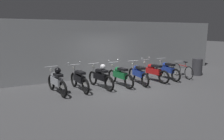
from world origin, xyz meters
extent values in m
plane|color=#4C4C4F|center=(0.00, 0.00, 0.00)|extent=(80.00, 80.00, 0.00)
cube|color=gray|center=(0.00, 2.38, 1.49)|extent=(16.00, 0.30, 2.98)
torus|color=black|center=(-2.92, 1.02, 0.33)|extent=(0.18, 0.66, 0.65)
torus|color=black|center=(-2.73, -0.27, 0.33)|extent=(0.18, 0.66, 0.65)
cube|color=#9EA0A8|center=(-2.82, 0.37, 0.52)|extent=(0.34, 0.86, 0.28)
ellipsoid|color=#9EA0A8|center=(-2.85, 0.53, 0.73)|extent=(0.32, 0.47, 0.22)
cube|color=black|center=(-2.80, 0.19, 0.80)|extent=(0.31, 0.55, 0.10)
cylinder|color=#B7BABF|center=(-2.90, 0.91, 1.02)|extent=(0.56, 0.12, 0.04)
cylinder|color=#B7BABF|center=(-2.91, 0.97, 0.65)|extent=(0.08, 0.17, 0.65)
sphere|color=silver|center=(-2.91, 0.97, 0.87)|extent=(0.12, 0.12, 0.12)
cube|color=white|center=(-2.73, -0.24, 0.43)|extent=(0.16, 0.04, 0.10)
sphere|color=black|center=(-2.80, 0.19, 0.97)|extent=(0.24, 0.24, 0.24)
torus|color=black|center=(-1.93, 1.05, 0.33)|extent=(0.14, 0.65, 0.65)
torus|color=black|center=(-1.84, -0.25, 0.33)|extent=(0.14, 0.65, 0.65)
cube|color=black|center=(-1.88, 0.40, 0.52)|extent=(0.28, 0.85, 0.28)
ellipsoid|color=black|center=(-1.89, 0.55, 0.73)|extent=(0.29, 0.46, 0.22)
cube|color=black|center=(-1.87, 0.22, 0.80)|extent=(0.28, 0.54, 0.10)
cylinder|color=#B7BABF|center=(-1.92, 0.94, 1.02)|extent=(0.56, 0.08, 0.04)
sphere|color=#B7BABF|center=(-2.18, 0.92, 1.12)|extent=(0.07, 0.07, 0.07)
sphere|color=#B7BABF|center=(-1.66, 0.96, 1.12)|extent=(0.07, 0.07, 0.07)
cylinder|color=#B7BABF|center=(-1.93, 0.99, 0.65)|extent=(0.07, 0.16, 0.65)
sphere|color=silver|center=(-1.93, 0.99, 0.87)|extent=(0.12, 0.12, 0.12)
cube|color=white|center=(-1.84, -0.23, 0.43)|extent=(0.16, 0.02, 0.10)
torus|color=black|center=(-1.05, 0.97, 0.33)|extent=(0.20, 0.66, 0.65)
torus|color=black|center=(-0.83, -0.31, 0.33)|extent=(0.20, 0.66, 0.65)
cube|color=black|center=(-0.94, 0.33, 0.52)|extent=(0.36, 0.86, 0.28)
ellipsoid|color=black|center=(-0.97, 0.49, 0.73)|extent=(0.33, 0.48, 0.22)
cube|color=black|center=(-0.91, 0.15, 0.80)|extent=(0.32, 0.55, 0.10)
cylinder|color=#B7BABF|center=(-1.03, 0.87, 1.02)|extent=(0.56, 0.13, 0.04)
cylinder|color=#B7BABF|center=(-1.04, 0.92, 0.65)|extent=(0.08, 0.17, 0.65)
sphere|color=silver|center=(-1.04, 0.92, 0.87)|extent=(0.12, 0.12, 0.12)
cube|color=white|center=(-0.84, -0.28, 0.43)|extent=(0.16, 0.04, 0.10)
sphere|color=silver|center=(-0.91, 0.15, 0.97)|extent=(0.24, 0.24, 0.24)
torus|color=black|center=(-0.08, 0.91, 0.33)|extent=(0.17, 0.66, 0.65)
torus|color=black|center=(0.08, -0.38, 0.33)|extent=(0.17, 0.66, 0.65)
cube|color=#197238|center=(0.00, 0.26, 0.52)|extent=(0.32, 0.85, 0.28)
ellipsoid|color=#197238|center=(-0.02, 0.42, 0.73)|extent=(0.31, 0.47, 0.22)
cube|color=black|center=(0.02, 0.08, 0.80)|extent=(0.30, 0.55, 0.10)
cylinder|color=#B7BABF|center=(-0.07, 0.81, 1.02)|extent=(0.56, 0.10, 0.04)
sphere|color=#B7BABF|center=(-0.32, 0.78, 1.12)|extent=(0.07, 0.07, 0.07)
sphere|color=#B7BABF|center=(0.19, 0.84, 1.12)|extent=(0.07, 0.07, 0.07)
cylinder|color=#B7BABF|center=(-0.07, 0.86, 0.65)|extent=(0.07, 0.16, 0.65)
sphere|color=silver|center=(-0.07, 0.86, 0.87)|extent=(0.12, 0.12, 0.12)
cube|color=white|center=(0.07, -0.35, 0.43)|extent=(0.16, 0.03, 0.10)
torus|color=black|center=(1.00, 0.86, 0.33)|extent=(0.15, 0.66, 0.65)
torus|color=black|center=(0.88, -0.44, 0.33)|extent=(0.15, 0.66, 0.65)
cube|color=#1E389E|center=(0.94, 0.21, 0.52)|extent=(0.30, 0.85, 0.28)
ellipsoid|color=#1E389E|center=(0.96, 0.36, 0.73)|extent=(0.30, 0.46, 0.22)
cube|color=black|center=(0.92, 0.03, 0.80)|extent=(0.29, 0.54, 0.10)
cylinder|color=#B7BABF|center=(0.99, 0.75, 1.02)|extent=(0.56, 0.09, 0.04)
cylinder|color=#B7BABF|center=(1.00, 0.80, 0.65)|extent=(0.07, 0.16, 0.65)
sphere|color=silver|center=(1.00, 0.80, 0.87)|extent=(0.12, 0.12, 0.12)
cube|color=white|center=(0.88, -0.41, 0.43)|extent=(0.16, 0.03, 0.10)
torus|color=black|center=(1.76, 0.91, 0.33)|extent=(0.21, 0.66, 0.65)
torus|color=black|center=(2.00, -0.37, 0.33)|extent=(0.21, 0.66, 0.65)
cube|color=red|center=(1.88, 0.27, 0.52)|extent=(0.37, 0.86, 0.28)
ellipsoid|color=red|center=(1.85, 0.43, 0.73)|extent=(0.34, 0.48, 0.22)
cube|color=black|center=(1.92, 0.09, 0.80)|extent=(0.33, 0.56, 0.10)
cylinder|color=#B7BABF|center=(1.78, 0.81, 1.02)|extent=(0.56, 0.14, 0.04)
sphere|color=#B7BABF|center=(1.53, 0.76, 1.12)|extent=(0.07, 0.07, 0.07)
sphere|color=#B7BABF|center=(2.04, 0.86, 1.12)|extent=(0.07, 0.07, 0.07)
cylinder|color=#B7BABF|center=(1.77, 0.86, 0.65)|extent=(0.08, 0.17, 0.65)
sphere|color=silver|center=(1.77, 0.86, 0.87)|extent=(0.12, 0.12, 0.12)
cube|color=white|center=(2.00, -0.34, 0.43)|extent=(0.16, 0.04, 0.10)
torus|color=black|center=(2.85, 0.98, 0.33)|extent=(0.12, 0.65, 0.65)
torus|color=black|center=(2.80, -0.32, 0.33)|extent=(0.12, 0.65, 0.65)
cube|color=#1E389E|center=(2.82, 0.33, 0.52)|extent=(0.25, 0.84, 0.28)
ellipsoid|color=#1E389E|center=(2.83, 0.48, 0.73)|extent=(0.28, 0.45, 0.22)
cube|color=black|center=(2.82, 0.15, 0.80)|extent=(0.26, 0.53, 0.10)
cylinder|color=#B7BABF|center=(2.85, 0.87, 1.02)|extent=(0.56, 0.06, 0.04)
cylinder|color=#B7BABF|center=(2.85, 0.92, 0.65)|extent=(0.06, 0.16, 0.65)
sphere|color=silver|center=(2.85, 0.92, 0.87)|extent=(0.12, 0.12, 0.12)
cube|color=white|center=(2.80, -0.30, 0.43)|extent=(0.16, 0.02, 0.10)
torus|color=black|center=(3.92, 0.79, 0.34)|extent=(0.15, 0.68, 0.68)
torus|color=black|center=(3.75, -0.25, 0.34)|extent=(0.15, 0.68, 0.68)
cylinder|color=#B21E1E|center=(3.84, 0.27, 0.64)|extent=(0.15, 0.68, 0.04)
cylinder|color=#B21E1E|center=(3.80, 0.06, 0.74)|extent=(0.03, 0.03, 0.22)
cube|color=black|center=(3.80, 0.06, 0.86)|extent=(0.14, 0.23, 0.05)
cylinder|color=#B7BABF|center=(3.90, 0.66, 0.82)|extent=(0.50, 0.11, 0.03)
cylinder|color=black|center=(3.83, 0.22, 0.19)|extent=(0.13, 0.12, 0.10)
cylinder|color=#38383D|center=(5.00, 0.33, 0.47)|extent=(0.55, 0.55, 0.93)
camera|label=1|loc=(-4.44, -7.70, 2.47)|focal=32.99mm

